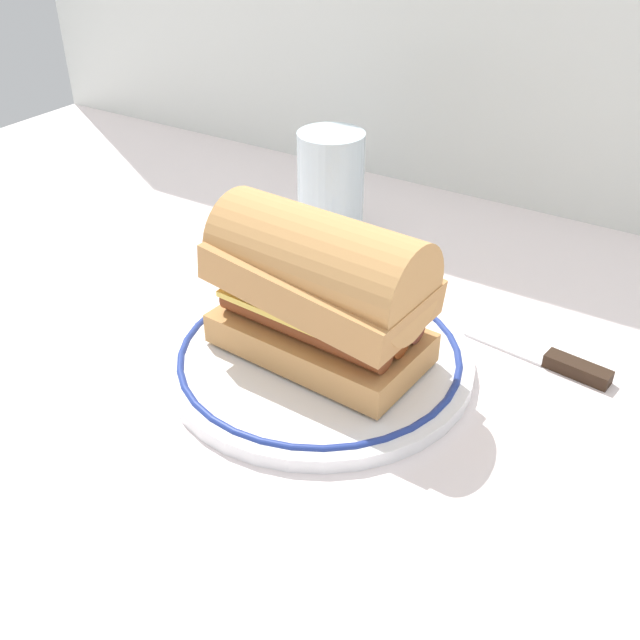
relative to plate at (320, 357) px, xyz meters
The scene contains 5 objects.
ground_plane 0.01m from the plate, ahead, with size 1.50×1.50×0.00m, color white.
plate is the anchor object (origin of this frame).
sausage_sandwich 0.07m from the plate, 80.03° to the left, with size 0.18×0.10×0.12m.
drinking_glass 0.24m from the plate, 119.57° to the left, with size 0.07×0.07×0.12m.
butter_knife 0.19m from the plate, 34.11° to the left, with size 0.15×0.03×0.01m.
Camera 1 is at (0.26, -0.42, 0.37)m, focal length 41.35 mm.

